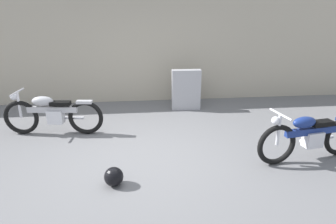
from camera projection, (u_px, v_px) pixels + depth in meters
ground_plane at (140, 158)px, 5.12m from camera, size 40.00×40.00×0.00m
building_wall at (136, 45)px, 7.95m from camera, size 18.00×0.30×2.98m
stone_marker at (186, 90)px, 7.46m from camera, size 0.72×0.23×1.00m
helmet at (114, 177)px, 4.30m from camera, size 0.28×0.28×0.28m
motorcycle_silver at (52, 114)px, 5.98m from camera, size 1.98×0.55×0.89m
motorcycle_blue at (310, 136)px, 4.95m from camera, size 1.94×0.60×0.88m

